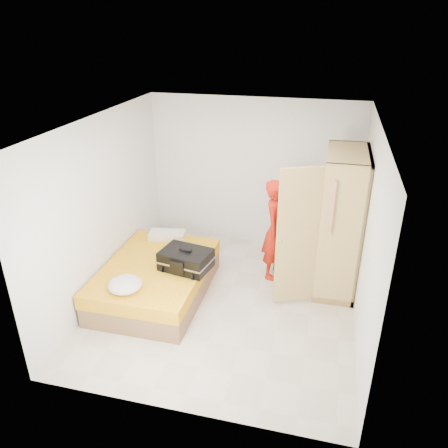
% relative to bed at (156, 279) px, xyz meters
% --- Properties ---
extents(room, '(4.00, 4.02, 2.60)m').
position_rel_bed_xyz_m(room, '(1.05, 0.03, 1.05)').
color(room, beige).
rests_on(room, ground).
extents(bed, '(1.42, 2.02, 0.50)m').
position_rel_bed_xyz_m(bed, '(0.00, 0.00, 0.00)').
color(bed, brown).
rests_on(bed, ground).
extents(wardrobe, '(1.13, 1.41, 2.10)m').
position_rel_bed_xyz_m(wardrobe, '(2.50, 0.88, 0.75)').
color(wardrobe, tan).
rests_on(wardrobe, ground).
extents(person, '(0.49, 0.65, 1.60)m').
position_rel_bed_xyz_m(person, '(1.62, 0.96, 0.55)').
color(person, red).
rests_on(person, ground).
extents(suitcase, '(0.78, 0.63, 0.30)m').
position_rel_bed_xyz_m(suitcase, '(0.47, 0.03, 0.38)').
color(suitcase, black).
rests_on(suitcase, bed).
extents(round_cushion, '(0.45, 0.45, 0.17)m').
position_rel_bed_xyz_m(round_cushion, '(-0.13, -0.70, 0.33)').
color(round_cushion, silver).
rests_on(round_cushion, bed).
extents(pillow, '(0.61, 0.38, 0.10)m').
position_rel_bed_xyz_m(pillow, '(-0.13, 0.85, 0.30)').
color(pillow, silver).
rests_on(pillow, bed).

